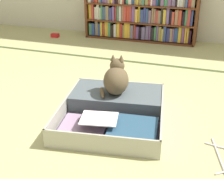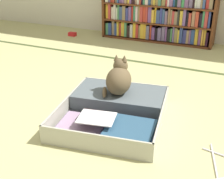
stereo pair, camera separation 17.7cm
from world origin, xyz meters
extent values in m
plane|color=tan|center=(0.00, 0.00, 0.00)|extent=(10.00, 10.00, 0.00)
cube|color=#3F4D27|center=(0.00, 1.33, 0.00)|extent=(4.80, 0.05, 0.00)
cube|color=#5D3019|center=(-0.96, 2.24, 0.35)|extent=(0.03, 0.29, 0.70)
cube|color=#5D3019|center=(0.47, 2.24, 0.35)|extent=(0.03, 0.29, 0.70)
cube|color=#5D3019|center=(-0.25, 2.24, 0.01)|extent=(1.42, 0.29, 0.02)
cube|color=#5D3019|center=(-0.25, 2.24, 0.24)|extent=(1.39, 0.29, 0.02)
cube|color=#43845B|center=(-0.91, 2.24, 0.11)|extent=(0.04, 0.24, 0.16)
cube|color=#2B438C|center=(-0.87, 2.23, 0.11)|extent=(0.04, 0.24, 0.16)
cube|color=#907B5E|center=(-0.82, 2.25, 0.13)|extent=(0.04, 0.24, 0.19)
cube|color=#2F4484|center=(-0.78, 2.24, 0.12)|extent=(0.04, 0.24, 0.16)
cube|color=gold|center=(-0.75, 2.23, 0.13)|extent=(0.03, 0.24, 0.19)
cube|color=#B73B35|center=(-0.72, 2.25, 0.12)|extent=(0.02, 0.24, 0.17)
cube|color=gold|center=(-0.69, 2.24, 0.13)|extent=(0.03, 0.24, 0.19)
cube|color=gold|center=(-0.66, 2.24, 0.13)|extent=(0.02, 0.24, 0.20)
cube|color=#47885A|center=(-0.63, 2.23, 0.13)|extent=(0.03, 0.24, 0.19)
cube|color=black|center=(-0.60, 2.24, 0.11)|extent=(0.04, 0.24, 0.15)
cube|color=silver|center=(-0.55, 2.23, 0.12)|extent=(0.04, 0.24, 0.17)
cube|color=yellow|center=(-0.51, 2.24, 0.13)|extent=(0.04, 0.24, 0.19)
cube|color=#C1352F|center=(-0.47, 2.23, 0.12)|extent=(0.03, 0.24, 0.18)
cube|color=#A0824D|center=(-0.44, 2.24, 0.12)|extent=(0.02, 0.24, 0.17)
cube|color=gold|center=(-0.41, 2.24, 0.13)|extent=(0.04, 0.24, 0.19)
cube|color=gold|center=(-0.37, 2.23, 0.13)|extent=(0.03, 0.24, 0.19)
cube|color=slate|center=(-0.33, 2.23, 0.12)|extent=(0.04, 0.24, 0.17)
cube|color=#BF3D27|center=(-0.29, 2.25, 0.13)|extent=(0.02, 0.24, 0.18)
cube|color=#774D95|center=(-0.26, 2.24, 0.11)|extent=(0.04, 0.24, 0.16)
cube|color=black|center=(-0.21, 2.24, 0.11)|extent=(0.03, 0.24, 0.16)
cube|color=slate|center=(-0.17, 2.24, 0.11)|extent=(0.04, 0.24, 0.16)
cube|color=slate|center=(-0.12, 2.24, 0.12)|extent=(0.04, 0.24, 0.18)
cube|color=#7D4C92|center=(-0.09, 2.24, 0.13)|extent=(0.02, 0.24, 0.19)
cube|color=#232924|center=(-0.05, 2.24, 0.11)|extent=(0.04, 0.24, 0.16)
cube|color=#438951|center=(-0.02, 2.23, 0.12)|extent=(0.02, 0.24, 0.17)
cube|color=slate|center=(0.01, 2.23, 0.13)|extent=(0.02, 0.24, 0.19)
cube|color=#94824C|center=(0.04, 2.23, 0.12)|extent=(0.03, 0.24, 0.18)
cube|color=gold|center=(0.07, 2.23, 0.11)|extent=(0.02, 0.24, 0.16)
cube|color=#354987|center=(0.10, 2.23, 0.13)|extent=(0.04, 0.24, 0.19)
cube|color=#373C85|center=(0.15, 2.24, 0.12)|extent=(0.04, 0.24, 0.17)
cube|color=#A3825F|center=(0.18, 2.24, 0.12)|extent=(0.03, 0.24, 0.17)
cube|color=#765088|center=(0.21, 2.24, 0.12)|extent=(0.02, 0.24, 0.17)
cube|color=#304E91|center=(0.25, 2.24, 0.12)|extent=(0.04, 0.24, 0.18)
cube|color=gold|center=(0.29, 2.24, 0.13)|extent=(0.04, 0.24, 0.20)
cube|color=#7E4C85|center=(0.33, 2.24, 0.13)|extent=(0.03, 0.24, 0.19)
cube|color=gold|center=(0.36, 2.23, 0.13)|extent=(0.02, 0.24, 0.19)
cube|color=yellow|center=(0.39, 2.25, 0.13)|extent=(0.02, 0.24, 0.19)
cube|color=#2A1327|center=(0.42, 2.23, 0.12)|extent=(0.02, 0.24, 0.16)
cube|color=#5D3019|center=(-0.25, 2.24, 0.46)|extent=(1.39, 0.29, 0.02)
cube|color=gold|center=(-0.91, 2.24, 0.34)|extent=(0.04, 0.24, 0.19)
cube|color=#B13736|center=(-0.87, 2.23, 0.35)|extent=(0.03, 0.24, 0.20)
cube|color=beige|center=(-0.83, 2.25, 0.33)|extent=(0.03, 0.24, 0.16)
cube|color=silver|center=(-0.79, 2.23, 0.35)|extent=(0.03, 0.24, 0.19)
cube|color=beige|center=(-0.77, 2.24, 0.33)|extent=(0.02, 0.24, 0.15)
cube|color=#407F50|center=(-0.74, 2.24, 0.34)|extent=(0.02, 0.24, 0.19)
cube|color=#3A5181|center=(-0.71, 2.24, 0.33)|extent=(0.04, 0.24, 0.17)
cube|color=#8E7654|center=(-0.66, 2.23, 0.34)|extent=(0.04, 0.24, 0.18)
cube|color=#363B87|center=(-0.62, 2.23, 0.33)|extent=(0.03, 0.24, 0.16)
cube|color=#725294|center=(-0.58, 2.23, 0.34)|extent=(0.03, 0.24, 0.18)
cube|color=#B02E28|center=(-0.55, 2.23, 0.34)|extent=(0.02, 0.24, 0.19)
cube|color=#3E8461|center=(-0.52, 2.23, 0.35)|extent=(0.02, 0.24, 0.19)
cube|color=silver|center=(-0.49, 2.23, 0.34)|extent=(0.03, 0.24, 0.19)
cube|color=#9E7E52|center=(-0.46, 2.24, 0.35)|extent=(0.02, 0.24, 0.19)
cube|color=#C33F3B|center=(-0.42, 2.23, 0.35)|extent=(0.04, 0.24, 0.19)
cube|color=#C33A28|center=(-0.39, 2.24, 0.35)|extent=(0.04, 0.24, 0.20)
cube|color=#BB3C37|center=(-0.35, 2.24, 0.35)|extent=(0.03, 0.24, 0.19)
cube|color=#754D95|center=(-0.31, 2.24, 0.35)|extent=(0.04, 0.24, 0.20)
cube|color=gold|center=(-0.27, 2.23, 0.33)|extent=(0.03, 0.24, 0.16)
cube|color=gold|center=(-0.24, 2.24, 0.35)|extent=(0.02, 0.24, 0.20)
cube|color=#34457F|center=(-0.20, 2.23, 0.33)|extent=(0.04, 0.24, 0.16)
cube|color=#373C90|center=(-0.16, 2.23, 0.35)|extent=(0.02, 0.24, 0.20)
cube|color=#345084|center=(-0.13, 2.24, 0.34)|extent=(0.03, 0.24, 0.18)
cube|color=slate|center=(-0.10, 2.23, 0.33)|extent=(0.03, 0.24, 0.16)
cube|color=#957050|center=(-0.07, 2.24, 0.35)|extent=(0.02, 0.24, 0.19)
cube|color=#917B60|center=(-0.04, 2.24, 0.34)|extent=(0.02, 0.24, 0.18)
cube|color=#BB393A|center=(-0.01, 2.24, 0.33)|extent=(0.03, 0.24, 0.16)
cube|color=#91785B|center=(0.02, 2.24, 0.33)|extent=(0.04, 0.24, 0.16)
cube|color=#292928|center=(0.05, 2.23, 0.35)|extent=(0.02, 0.24, 0.20)
cube|color=gold|center=(0.09, 2.24, 0.34)|extent=(0.03, 0.24, 0.18)
cube|color=#735697|center=(0.12, 2.23, 0.35)|extent=(0.04, 0.24, 0.19)
cube|color=black|center=(0.16, 2.24, 0.34)|extent=(0.02, 0.24, 0.17)
cube|color=#BF4337|center=(0.19, 2.23, 0.33)|extent=(0.03, 0.24, 0.16)
cube|color=#A57758|center=(0.23, 2.24, 0.34)|extent=(0.04, 0.24, 0.18)
cube|color=#C24431|center=(0.27, 2.23, 0.34)|extent=(0.04, 0.24, 0.18)
cube|color=black|center=(0.31, 2.25, 0.33)|extent=(0.03, 0.24, 0.16)
cube|color=#3A8657|center=(0.35, 2.24, 0.35)|extent=(0.02, 0.24, 0.20)
cube|color=#B63B3B|center=(0.38, 2.23, 0.35)|extent=(0.04, 0.24, 0.20)
cube|color=#35478E|center=(0.41, 2.24, 0.34)|extent=(0.02, 0.24, 0.19)
cube|color=#94795A|center=(0.30, 2.23, 0.55)|extent=(0.02, 0.24, 0.17)
cube|color=#B7312F|center=(0.37, 2.24, 0.54)|extent=(0.04, 0.24, 0.16)
cube|color=#917C5D|center=(0.41, 2.23, 0.55)|extent=(0.04, 0.24, 0.16)
cube|color=#BBBAA7|center=(0.12, -0.07, 0.01)|extent=(0.74, 0.50, 0.01)
cube|color=#BBBAA7|center=(0.15, -0.26, 0.06)|extent=(0.68, 0.12, 0.13)
cube|color=#BBBAA7|center=(-0.21, -0.12, 0.06)|extent=(0.07, 0.39, 0.13)
cube|color=#BBBAA7|center=(0.45, -0.01, 0.06)|extent=(0.07, 0.39, 0.13)
cube|color=#524A5C|center=(0.12, -0.07, 0.02)|extent=(0.71, 0.47, 0.01)
cube|color=#BBBAA7|center=(0.06, 0.32, 0.01)|extent=(0.74, 0.50, 0.01)
cube|color=#BBBAA7|center=(0.03, 0.51, 0.06)|extent=(0.68, 0.12, 0.13)
cube|color=#BBBAA7|center=(-0.27, 0.27, 0.06)|extent=(0.07, 0.39, 0.13)
cube|color=#BBBAA7|center=(0.39, 0.38, 0.06)|extent=(0.07, 0.39, 0.13)
cube|color=#524A5C|center=(0.06, 0.32, 0.02)|extent=(0.71, 0.47, 0.01)
cylinder|color=black|center=(0.09, 0.13, 0.02)|extent=(0.66, 0.12, 0.02)
cube|color=#74635D|center=(-0.03, -0.10, 0.03)|extent=(0.35, 0.36, 0.02)
cube|color=#9E81A0|center=(-0.03, -0.10, 0.04)|extent=(0.34, 0.35, 0.01)
cube|color=gray|center=(0.28, -0.04, 0.03)|extent=(0.34, 0.33, 0.02)
cube|color=navy|center=(0.29, -0.03, 0.05)|extent=(0.35, 0.37, 0.01)
cube|color=#2B506C|center=(0.29, -0.04, 0.07)|extent=(0.33, 0.32, 0.02)
cube|color=white|center=(0.07, -0.07, 0.12)|extent=(0.26, 0.22, 0.01)
cube|color=black|center=(0.03, -0.05, 0.11)|extent=(0.19, 0.18, 0.01)
cube|color=#535E63|center=(0.06, 0.32, 0.07)|extent=(0.70, 0.46, 0.11)
torus|color=white|center=(0.11, 0.31, 0.12)|extent=(0.11, 0.11, 0.01)
cylinder|color=black|center=(-0.15, 0.47, 0.06)|extent=(0.02, 0.02, 0.11)
cylinder|color=black|center=(0.22, 0.53, 0.06)|extent=(0.02, 0.02, 0.11)
cube|color=yellow|center=(0.38, -0.21, 0.05)|extent=(0.03, 0.01, 0.02)
cube|color=yellow|center=(0.10, -0.26, 0.09)|extent=(0.03, 0.01, 0.03)
cube|color=red|center=(0.22, -0.24, 0.07)|extent=(0.03, 0.01, 0.02)
ellipsoid|color=brown|center=(0.06, 0.29, 0.22)|extent=(0.22, 0.26, 0.20)
ellipsoid|color=brown|center=(0.05, 0.35, 0.18)|extent=(0.14, 0.10, 0.11)
sphere|color=brown|center=(0.06, 0.34, 0.32)|extent=(0.11, 0.11, 0.11)
cone|color=brown|center=(0.09, 0.34, 0.38)|extent=(0.04, 0.04, 0.05)
cone|color=brown|center=(0.03, 0.33, 0.38)|extent=(0.04, 0.04, 0.05)
sphere|color=yellow|center=(0.07, 0.39, 0.32)|extent=(0.02, 0.02, 0.02)
sphere|color=yellow|center=(0.03, 0.38, 0.32)|extent=(0.02, 0.02, 0.02)
ellipsoid|color=brown|center=(-0.02, 0.23, 0.14)|extent=(0.10, 0.17, 0.03)
cylinder|color=silver|center=(0.80, -0.08, 0.01)|extent=(0.10, 0.38, 0.01)
cylinder|color=silver|center=(0.82, 0.02, 0.01)|extent=(0.21, 0.05, 0.01)
cube|color=red|center=(-1.37, 1.97, 0.03)|extent=(0.10, 0.07, 0.05)
camera|label=1|loc=(0.67, -1.55, 1.05)|focal=47.37mm
camera|label=2|loc=(0.83, -1.49, 1.05)|focal=47.37mm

